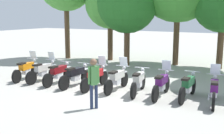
# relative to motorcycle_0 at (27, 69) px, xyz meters

# --- Properties ---
(ground_plane) EXTENTS (80.00, 80.00, 0.00)m
(ground_plane) POSITION_rel_motorcycle_0_xyz_m (4.39, 0.31, -0.52)
(ground_plane) COLOR #9E9B93
(motorcycle_0) EXTENTS (0.71, 2.16, 1.37)m
(motorcycle_0) POSITION_rel_motorcycle_0_xyz_m (0.00, 0.00, 0.00)
(motorcycle_0) COLOR black
(motorcycle_0) RESTS_ON ground_plane
(motorcycle_1) EXTENTS (0.62, 2.19, 1.37)m
(motorcycle_1) POSITION_rel_motorcycle_0_xyz_m (0.98, 0.12, 0.00)
(motorcycle_1) COLOR black
(motorcycle_1) RESTS_ON ground_plane
(motorcycle_2) EXTENTS (0.62, 2.19, 0.99)m
(motorcycle_2) POSITION_rel_motorcycle_0_xyz_m (1.95, 0.09, -0.01)
(motorcycle_2) COLOR black
(motorcycle_2) RESTS_ON ground_plane
(motorcycle_3) EXTENTS (0.62, 2.19, 0.99)m
(motorcycle_3) POSITION_rel_motorcycle_0_xyz_m (2.93, 0.10, -0.01)
(motorcycle_3) COLOR black
(motorcycle_3) RESTS_ON ground_plane
(motorcycle_4) EXTENTS (0.62, 2.19, 1.37)m
(motorcycle_4) POSITION_rel_motorcycle_0_xyz_m (3.90, 0.21, 0.00)
(motorcycle_4) COLOR black
(motorcycle_4) RESTS_ON ground_plane
(motorcycle_5) EXTENTS (0.62, 2.19, 1.37)m
(motorcycle_5) POSITION_rel_motorcycle_0_xyz_m (4.87, 0.41, 0.00)
(motorcycle_5) COLOR black
(motorcycle_5) RESTS_ON ground_plane
(motorcycle_6) EXTENTS (0.66, 2.17, 0.99)m
(motorcycle_6) POSITION_rel_motorcycle_0_xyz_m (5.84, 0.44, -0.01)
(motorcycle_6) COLOR black
(motorcycle_6) RESTS_ON ground_plane
(motorcycle_7) EXTENTS (0.62, 2.19, 1.37)m
(motorcycle_7) POSITION_rel_motorcycle_0_xyz_m (6.81, 0.46, 0.00)
(motorcycle_7) COLOR black
(motorcycle_7) RESTS_ON ground_plane
(motorcycle_8) EXTENTS (0.62, 2.19, 0.99)m
(motorcycle_8) POSITION_rel_motorcycle_0_xyz_m (7.79, 0.67, -0.01)
(motorcycle_8) COLOR black
(motorcycle_8) RESTS_ON ground_plane
(motorcycle_9) EXTENTS (0.63, 2.18, 1.37)m
(motorcycle_9) POSITION_rel_motorcycle_0_xyz_m (8.75, 0.55, 0.00)
(motorcycle_9) COLOR black
(motorcycle_9) RESTS_ON ground_plane
(person_0) EXTENTS (0.32, 0.36, 1.74)m
(person_0) POSITION_rel_motorcycle_0_xyz_m (5.30, -2.04, 0.50)
(person_0) COLOR #232D4C
(person_0) RESTS_ON ground_plane
(tree_1) EXTENTS (3.43, 3.43, 5.62)m
(tree_1) POSITION_rel_motorcycle_0_xyz_m (0.58, 7.26, 3.37)
(tree_1) COLOR brown
(tree_1) RESTS_ON ground_plane
(tree_2) EXTENTS (3.72, 3.72, 5.72)m
(tree_2) POSITION_rel_motorcycle_0_xyz_m (2.50, 6.03, 3.33)
(tree_2) COLOR brown
(tree_2) RESTS_ON ground_plane
(tree_4) EXTENTS (3.49, 3.49, 5.61)m
(tree_4) POSITION_rel_motorcycle_0_xyz_m (7.80, 7.62, 3.33)
(tree_4) COLOR brown
(tree_4) RESTS_ON ground_plane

